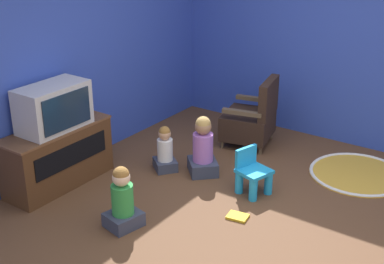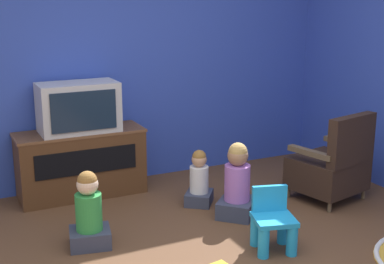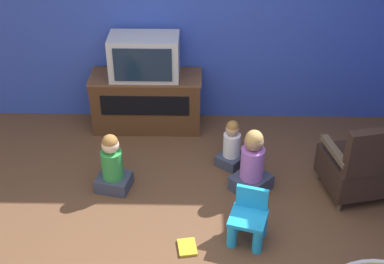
{
  "view_description": "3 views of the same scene",
  "coord_description": "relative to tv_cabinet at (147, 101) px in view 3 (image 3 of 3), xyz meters",
  "views": [
    {
      "loc": [
        -3.89,
        -1.99,
        2.72
      ],
      "look_at": [
        -0.06,
        0.7,
        0.76
      ],
      "focal_mm": 50.0,
      "sensor_mm": 36.0,
      "label": 1
    },
    {
      "loc": [
        -1.74,
        -2.8,
        1.89
      ],
      "look_at": [
        0.05,
        0.86,
        0.84
      ],
      "focal_mm": 50.0,
      "sensor_mm": 36.0,
      "label": 2
    },
    {
      "loc": [
        0.05,
        -3.05,
        3.32
      ],
      "look_at": [
        -0.03,
        0.88,
        0.71
      ],
      "focal_mm": 50.0,
      "sensor_mm": 36.0,
      "label": 3
    }
  ],
  "objects": [
    {
      "name": "tv_cabinet",
      "position": [
        0.0,
        0.0,
        0.0
      ],
      "size": [
        1.21,
        0.45,
        0.64
      ],
      "color": "#4C2D19",
      "rests_on": "ground_plane"
    },
    {
      "name": "ground_plane",
      "position": [
        0.55,
        -2.08,
        -0.33
      ],
      "size": [
        30.0,
        30.0,
        0.0
      ],
      "primitive_type": "plane",
      "color": "brown"
    },
    {
      "name": "yellow_kid_chair",
      "position": [
        1.01,
        -1.77,
        -0.13
      ],
      "size": [
        0.37,
        0.36,
        0.47
      ],
      "rotation": [
        0.0,
        0.0,
        -0.28
      ],
      "color": "#1E99DB",
      "rests_on": "ground_plane"
    },
    {
      "name": "child_watching_right",
      "position": [
        0.92,
        -0.71,
        -0.11
      ],
      "size": [
        0.35,
        0.35,
        0.52
      ],
      "rotation": [
        0.0,
        0.0,
        0.92
      ],
      "color": "#33384C",
      "rests_on": "ground_plane"
    },
    {
      "name": "television",
      "position": [
        -0.0,
        -0.02,
        0.54
      ],
      "size": [
        0.73,
        0.4,
        0.47
      ],
      "color": "#B7B7BC",
      "rests_on": "tv_cabinet"
    },
    {
      "name": "black_armchair",
      "position": [
        2.09,
        -1.15,
        -0.0
      ],
      "size": [
        0.72,
        0.69,
        0.85
      ],
      "rotation": [
        0.0,
        0.0,
        3.37
      ],
      "color": "brown",
      "rests_on": "ground_plane"
    },
    {
      "name": "book",
      "position": [
        0.5,
        -1.91,
        -0.32
      ],
      "size": [
        0.18,
        0.22,
        0.02
      ],
      "rotation": [
        0.0,
        0.0,
        1.74
      ],
      "color": "gold",
      "rests_on": "ground_plane"
    },
    {
      "name": "child_watching_center",
      "position": [
        -0.23,
        -1.11,
        -0.07
      ],
      "size": [
        0.36,
        0.33,
        0.61
      ],
      "rotation": [
        0.0,
        0.0,
        -0.21
      ],
      "color": "#33384C",
      "rests_on": "ground_plane"
    },
    {
      "name": "child_watching_left",
      "position": [
        1.09,
        -1.1,
        -0.04
      ],
      "size": [
        0.45,
        0.45,
        0.67
      ],
      "rotation": [
        0.0,
        0.0,
        0.78
      ],
      "color": "#33384C",
      "rests_on": "ground_plane"
    }
  ]
}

